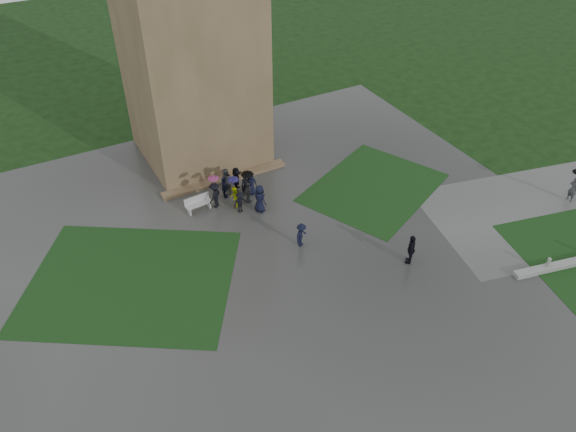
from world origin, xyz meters
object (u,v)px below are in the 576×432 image
tower (189,32)px  bench (198,203)px  pedestrian_mid (301,235)px  pedestrian_path (576,181)px  pedestrian_near (411,249)px

tower → bench: bearing=-112.9°
pedestrian_mid → pedestrian_path: size_ratio=0.65×
bench → pedestrian_near: size_ratio=0.93×
pedestrian_mid → tower: bearing=62.7°
pedestrian_near → pedestrian_path: size_ratio=0.80×
tower → pedestrian_mid: bearing=-84.5°
bench → pedestrian_near: 13.60m
tower → pedestrian_path: size_ratio=7.56×
bench → pedestrian_path: bearing=-30.6°
bench → pedestrian_mid: bearing=-61.2°
pedestrian_path → bench: bearing=154.1°
pedestrian_path → tower: bearing=137.7°
bench → pedestrian_path: pedestrian_path is taller
pedestrian_mid → pedestrian_near: size_ratio=0.82×
pedestrian_mid → pedestrian_near: 6.32m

